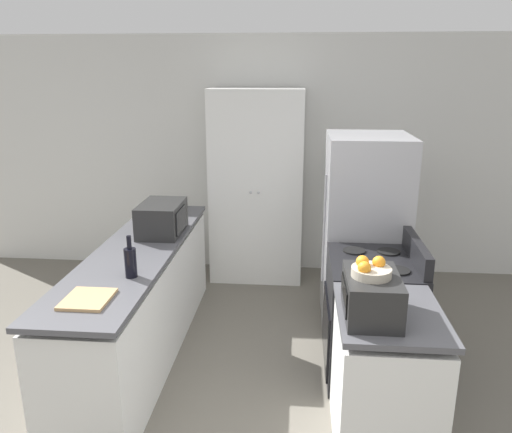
{
  "coord_description": "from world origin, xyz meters",
  "views": [
    {
      "loc": [
        0.35,
        -2.16,
        2.22
      ],
      "look_at": [
        0.0,
        1.83,
        1.05
      ],
      "focal_mm": 35.0,
      "sensor_mm": 36.0,
      "label": 1
    }
  ],
  "objects_px": {
    "stove": "(371,316)",
    "wine_bottle": "(130,262)",
    "pantry_cabinet": "(257,187)",
    "refrigerator": "(364,232)",
    "microwave": "(162,218)",
    "toaster_oven": "(371,296)",
    "fruit_bowl": "(370,269)"
  },
  "relations": [
    {
      "from": "stove",
      "to": "wine_bottle",
      "type": "relative_size",
      "value": 3.69
    },
    {
      "from": "wine_bottle",
      "to": "stove",
      "type": "bearing_deg",
      "value": 14.67
    },
    {
      "from": "stove",
      "to": "wine_bottle",
      "type": "height_order",
      "value": "wine_bottle"
    },
    {
      "from": "pantry_cabinet",
      "to": "refrigerator",
      "type": "bearing_deg",
      "value": -42.92
    },
    {
      "from": "pantry_cabinet",
      "to": "stove",
      "type": "xyz_separation_m",
      "value": [
        1.01,
        -1.78,
        -0.57
      ]
    },
    {
      "from": "microwave",
      "to": "toaster_oven",
      "type": "relative_size",
      "value": 1.1
    },
    {
      "from": "refrigerator",
      "to": "fruit_bowl",
      "type": "bearing_deg",
      "value": -96.27
    },
    {
      "from": "refrigerator",
      "to": "toaster_oven",
      "type": "height_order",
      "value": "refrigerator"
    },
    {
      "from": "stove",
      "to": "wine_bottle",
      "type": "xyz_separation_m",
      "value": [
        -1.66,
        -0.43,
        0.55
      ]
    },
    {
      "from": "refrigerator",
      "to": "microwave",
      "type": "distance_m",
      "value": 1.76
    },
    {
      "from": "refrigerator",
      "to": "stove",
      "type": "bearing_deg",
      "value": -91.6
    },
    {
      "from": "refrigerator",
      "to": "wine_bottle",
      "type": "height_order",
      "value": "refrigerator"
    },
    {
      "from": "microwave",
      "to": "fruit_bowl",
      "type": "relative_size",
      "value": 2.27
    },
    {
      "from": "pantry_cabinet",
      "to": "wine_bottle",
      "type": "height_order",
      "value": "pantry_cabinet"
    },
    {
      "from": "microwave",
      "to": "toaster_oven",
      "type": "bearing_deg",
      "value": -41.01
    },
    {
      "from": "stove",
      "to": "wine_bottle",
      "type": "bearing_deg",
      "value": -165.33
    },
    {
      "from": "pantry_cabinet",
      "to": "microwave",
      "type": "relative_size",
      "value": 4.15
    },
    {
      "from": "microwave",
      "to": "fruit_bowl",
      "type": "xyz_separation_m",
      "value": [
        1.53,
        -1.36,
        0.15
      ]
    },
    {
      "from": "pantry_cabinet",
      "to": "refrigerator",
      "type": "height_order",
      "value": "pantry_cabinet"
    },
    {
      "from": "pantry_cabinet",
      "to": "toaster_oven",
      "type": "relative_size",
      "value": 4.56
    },
    {
      "from": "stove",
      "to": "microwave",
      "type": "xyz_separation_m",
      "value": [
        -1.7,
        0.49,
        0.58
      ]
    },
    {
      "from": "stove",
      "to": "refrigerator",
      "type": "bearing_deg",
      "value": 88.4
    },
    {
      "from": "pantry_cabinet",
      "to": "microwave",
      "type": "distance_m",
      "value": 1.46
    },
    {
      "from": "pantry_cabinet",
      "to": "microwave",
      "type": "xyz_separation_m",
      "value": [
        -0.69,
        -1.28,
        0.01
      ]
    },
    {
      "from": "wine_bottle",
      "to": "toaster_oven",
      "type": "distance_m",
      "value": 1.57
    },
    {
      "from": "fruit_bowl",
      "to": "toaster_oven",
      "type": "bearing_deg",
      "value": 34.52
    },
    {
      "from": "microwave",
      "to": "wine_bottle",
      "type": "relative_size",
      "value": 1.72
    },
    {
      "from": "stove",
      "to": "toaster_oven",
      "type": "relative_size",
      "value": 2.36
    },
    {
      "from": "microwave",
      "to": "wine_bottle",
      "type": "bearing_deg",
      "value": -87.58
    },
    {
      "from": "wine_bottle",
      "to": "pantry_cabinet",
      "type": "bearing_deg",
      "value": 73.65
    },
    {
      "from": "wine_bottle",
      "to": "refrigerator",
      "type": "bearing_deg",
      "value": 36.73
    },
    {
      "from": "toaster_oven",
      "to": "fruit_bowl",
      "type": "height_order",
      "value": "fruit_bowl"
    }
  ]
}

